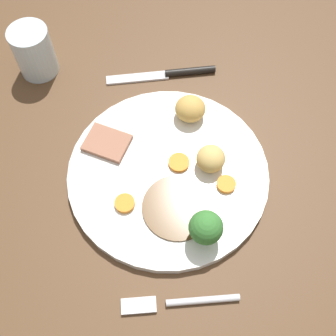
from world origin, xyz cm
name	(u,v)px	position (x,y,z in cm)	size (l,w,h in cm)	color
dining_table	(177,163)	(0.00, 0.00, 1.80)	(120.00, 84.00, 3.60)	brown
dinner_plate	(168,173)	(-3.02, 1.72, 4.30)	(29.47, 29.47, 1.40)	white
gravy_pool	(178,207)	(-8.88, 0.90, 5.15)	(10.01, 10.01, 0.30)	#563819
meat_slice_main	(107,143)	(2.43, 10.46, 5.40)	(6.39, 4.99, 0.80)	#9E664C
roast_potato_left	(211,159)	(-2.47, -4.51, 6.79)	(4.32, 4.22, 3.57)	#D8B260
roast_potato_right	(190,109)	(6.52, -2.58, 6.83)	(4.69, 4.52, 3.65)	tan
carrot_coin_front	(125,203)	(-7.71, 8.22, 5.35)	(2.85, 2.85, 0.69)	orange
carrot_coin_back	(178,163)	(-1.89, 0.08, 5.30)	(3.11, 3.11, 0.60)	orange
carrot_coin_side	(226,184)	(-6.04, -6.38, 5.34)	(2.77, 2.77, 0.68)	orange
broccoli_floret	(206,228)	(-13.36, -2.25, 8.19)	(4.57, 4.57, 5.60)	#8CB766
fork	(177,302)	(-21.52, 2.31, 3.99)	(2.06, 15.27, 0.90)	silver
knife	(171,74)	(16.05, -0.50, 4.05)	(2.02, 18.54, 1.20)	black
water_glass	(34,51)	(19.46, 21.64, 7.85)	(6.44, 6.44, 8.50)	silver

